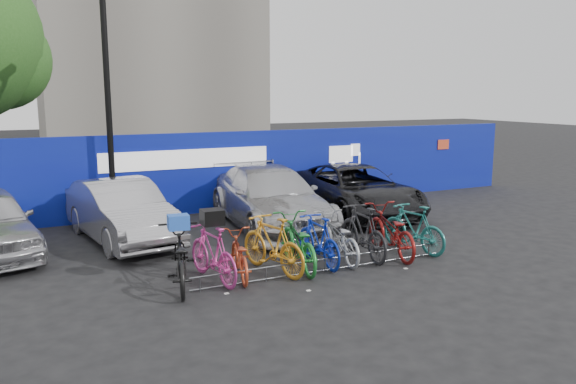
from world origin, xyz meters
TOP-DOWN VIEW (x-y plane):
  - ground at (0.00, 0.00)m, footprint 100.00×100.00m
  - hoarding at (0.01, 6.00)m, footprint 22.00×0.18m
  - lamppost at (-3.20, 5.40)m, footprint 0.25×0.50m
  - bike_rack at (-0.00, -0.60)m, footprint 5.60×0.03m
  - car_1 at (-3.28, 3.64)m, footprint 2.27×4.67m
  - car_2 at (0.56, 3.42)m, footprint 2.64×5.64m
  - car_3 at (3.42, 3.75)m, footprint 2.79×5.40m
  - bike_0 at (-2.86, -0.22)m, footprint 1.18×2.22m
  - bike_1 at (-2.20, -0.15)m, footprint 0.81×1.91m
  - bike_2 at (-1.68, -0.15)m, footprint 0.92×1.80m
  - bike_3 at (-0.96, -0.16)m, footprint 1.02×2.02m
  - bike_4 at (-0.39, -0.12)m, footprint 1.01×2.17m
  - bike_5 at (0.11, -0.10)m, footprint 0.51×1.77m
  - bike_6 at (0.62, -0.02)m, footprint 0.82×1.96m
  - bike_7 at (1.22, -0.07)m, footprint 0.65×1.97m
  - bike_8 at (1.87, -0.17)m, footprint 1.03×2.19m
  - bike_9 at (2.53, -0.13)m, footprint 0.85×1.88m
  - cargo_crate at (-2.86, -0.22)m, footprint 0.40×0.32m
  - cargo_topcase at (-2.20, -0.15)m, footprint 0.40×0.35m

SIDE VIEW (x-z plane):
  - ground at x=0.00m, z-range 0.00..0.00m
  - bike_rack at x=0.00m, z-range 0.01..0.31m
  - bike_2 at x=-1.68m, z-range 0.00..0.90m
  - bike_6 at x=0.62m, z-range 0.00..1.01m
  - bike_5 at x=0.11m, z-range 0.00..1.06m
  - bike_9 at x=2.53m, z-range 0.00..1.09m
  - bike_4 at x=-0.39m, z-range 0.00..1.10m
  - bike_0 at x=-2.86m, z-range 0.00..1.11m
  - bike_8 at x=1.87m, z-range 0.00..1.11m
  - bike_1 at x=-2.20m, z-range 0.00..1.11m
  - bike_3 at x=-0.96m, z-range 0.00..1.17m
  - bike_7 at x=1.22m, z-range 0.00..1.17m
  - car_3 at x=3.42m, z-range 0.00..1.46m
  - car_1 at x=-3.28m, z-range 0.00..1.47m
  - car_2 at x=0.56m, z-range 0.00..1.59m
  - hoarding at x=0.01m, z-range 0.00..2.40m
  - cargo_crate at x=-2.86m, z-range 1.11..1.37m
  - cargo_topcase at x=-2.20m, z-range 1.11..1.40m
  - lamppost at x=-3.20m, z-range 0.22..6.33m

